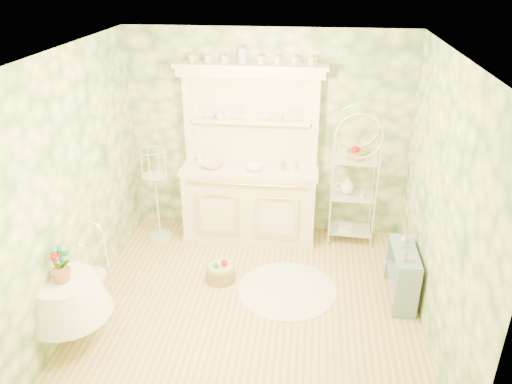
# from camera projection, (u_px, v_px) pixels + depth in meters

# --- Properties ---
(floor) EXTENTS (3.60, 3.60, 0.00)m
(floor) POSITION_uv_depth(u_px,v_px,m) (251.00, 307.00, 5.42)
(floor) COLOR #D9BD73
(floor) RESTS_ON ground
(ceiling) EXTENTS (3.60, 3.60, 0.00)m
(ceiling) POSITION_uv_depth(u_px,v_px,m) (249.00, 53.00, 4.27)
(ceiling) COLOR white
(ceiling) RESTS_ON floor
(wall_left) EXTENTS (3.60, 3.60, 0.00)m
(wall_left) POSITION_uv_depth(u_px,v_px,m) (73.00, 186.00, 5.03)
(wall_left) COLOR #F1F0B7
(wall_left) RESTS_ON floor
(wall_right) EXTENTS (3.60, 3.60, 0.00)m
(wall_right) POSITION_uv_depth(u_px,v_px,m) (441.00, 205.00, 4.66)
(wall_right) COLOR #F1F0B7
(wall_right) RESTS_ON floor
(wall_back) EXTENTS (3.60, 3.60, 0.00)m
(wall_back) POSITION_uv_depth(u_px,v_px,m) (268.00, 135.00, 6.46)
(wall_back) COLOR #F1F0B7
(wall_back) RESTS_ON floor
(wall_front) EXTENTS (3.60, 3.60, 0.00)m
(wall_front) POSITION_uv_depth(u_px,v_px,m) (215.00, 315.00, 3.23)
(wall_front) COLOR #F1F0B7
(wall_front) RESTS_ON floor
(kitchen_dresser) EXTENTS (1.87, 0.61, 2.29)m
(kitchen_dresser) POSITION_uv_depth(u_px,v_px,m) (250.00, 157.00, 6.32)
(kitchen_dresser) COLOR #FAF2C9
(kitchen_dresser) RESTS_ON floor
(bakers_rack) EXTENTS (0.55, 0.41, 1.68)m
(bakers_rack) POSITION_uv_depth(u_px,v_px,m) (353.00, 182.00, 6.38)
(bakers_rack) COLOR white
(bakers_rack) RESTS_ON floor
(side_shelf) EXTENTS (0.33, 0.73, 0.60)m
(side_shelf) POSITION_uv_depth(u_px,v_px,m) (402.00, 275.00, 5.45)
(side_shelf) COLOR #7891A1
(side_shelf) RESTS_ON floor
(round_table) EXTENTS (0.77, 0.77, 0.66)m
(round_table) POSITION_uv_depth(u_px,v_px,m) (69.00, 313.00, 4.82)
(round_table) COLOR white
(round_table) RESTS_ON floor
(cafe_chair) EXTENTS (0.44, 0.44, 0.96)m
(cafe_chair) POSITION_uv_depth(u_px,v_px,m) (86.00, 274.00, 5.15)
(cafe_chair) COLOR white
(cafe_chair) RESTS_ON floor
(birdcage_stand) EXTENTS (0.40, 0.40, 1.54)m
(birdcage_stand) POSITION_uv_depth(u_px,v_px,m) (156.00, 185.00, 6.45)
(birdcage_stand) COLOR white
(birdcage_stand) RESTS_ON floor
(floor_basket) EXTENTS (0.38, 0.38, 0.20)m
(floor_basket) POSITION_uv_depth(u_px,v_px,m) (221.00, 272.00, 5.84)
(floor_basket) COLOR tan
(floor_basket) RESTS_ON floor
(lace_rug) EXTENTS (1.41, 1.41, 0.01)m
(lace_rug) POSITION_uv_depth(u_px,v_px,m) (287.00, 290.00, 5.70)
(lace_rug) COLOR white
(lace_rug) RESTS_ON floor
(bowl_floral) EXTENTS (0.35, 0.35, 0.07)m
(bowl_floral) POSITION_uv_depth(u_px,v_px,m) (212.00, 167.00, 6.36)
(bowl_floral) COLOR white
(bowl_floral) RESTS_ON kitchen_dresser
(bowl_white) EXTENTS (0.27, 0.27, 0.07)m
(bowl_white) POSITION_uv_depth(u_px,v_px,m) (255.00, 169.00, 6.29)
(bowl_white) COLOR white
(bowl_white) RESTS_ON kitchen_dresser
(cup_left) EXTENTS (0.14, 0.14, 0.09)m
(cup_left) POSITION_uv_depth(u_px,v_px,m) (220.00, 117.00, 6.30)
(cup_left) COLOR white
(cup_left) RESTS_ON kitchen_dresser
(cup_right) EXTENTS (0.11, 0.11, 0.09)m
(cup_right) POSITION_uv_depth(u_px,v_px,m) (280.00, 119.00, 6.22)
(cup_right) COLOR white
(cup_right) RESTS_ON kitchen_dresser
(potted_geranium) EXTENTS (0.21, 0.18, 0.33)m
(potted_geranium) POSITION_uv_depth(u_px,v_px,m) (62.00, 266.00, 4.62)
(potted_geranium) COLOR #3F7238
(potted_geranium) RESTS_ON round_table
(bottle_amber) EXTENTS (0.07, 0.07, 0.15)m
(bottle_amber) POSITION_uv_depth(u_px,v_px,m) (405.00, 255.00, 5.10)
(bottle_amber) COLOR tan
(bottle_amber) RESTS_ON side_shelf
(bottle_blue) EXTENTS (0.05, 0.05, 0.11)m
(bottle_blue) POSITION_uv_depth(u_px,v_px,m) (403.00, 245.00, 5.34)
(bottle_blue) COLOR #91A1BA
(bottle_blue) RESTS_ON side_shelf
(bottle_glass) EXTENTS (0.10, 0.10, 0.10)m
(bottle_glass) POSITION_uv_depth(u_px,v_px,m) (404.00, 239.00, 5.46)
(bottle_glass) COLOR silver
(bottle_glass) RESTS_ON side_shelf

